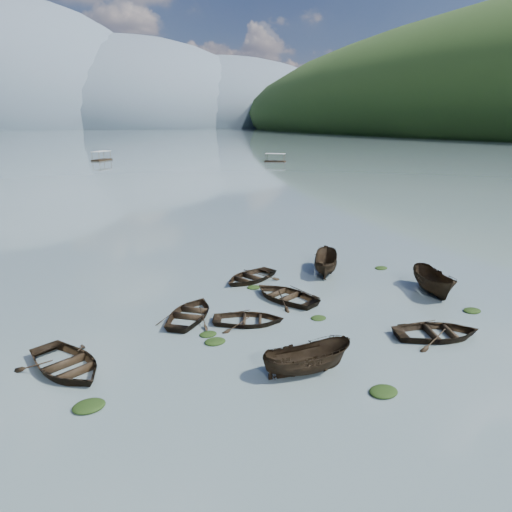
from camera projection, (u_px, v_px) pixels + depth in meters
name	position (u px, v px, depth m)	size (l,w,h in m)	color
ground_plane	(366.00, 367.00, 20.51)	(2400.00, 2400.00, 0.00)	slate
haze_mtn_b	(10.00, 128.00, 782.38)	(520.00, 520.00, 340.00)	#475666
haze_mtn_c	(129.00, 127.00, 861.75)	(520.00, 520.00, 260.00)	#475666
haze_mtn_d	(219.00, 127.00, 933.19)	(520.00, 520.00, 220.00)	#475666
rowboat_0	(67.00, 370.00, 20.28)	(3.39, 4.75, 0.98)	black
rowboat_1	(191.00, 317.00, 25.73)	(3.10, 4.33, 0.90)	black
rowboat_2	(306.00, 373.00, 20.08)	(1.56, 4.15, 1.60)	black
rowboat_3	(285.00, 299.00, 28.41)	(3.25, 4.56, 0.94)	black
rowboat_4	(437.00, 337.00, 23.39)	(3.17, 4.44, 0.92)	black
rowboat_5	(432.00, 293.00, 29.44)	(1.71, 4.56, 1.76)	black
rowboat_6	(249.00, 323.00, 25.00)	(2.79, 3.90, 0.81)	black
rowboat_7	(250.00, 280.00, 31.77)	(3.08, 4.31, 0.89)	black
rowboat_8	(325.00, 272.00, 33.40)	(1.66, 4.42, 1.71)	black
weed_clump_0	(89.00, 408.00, 17.61)	(1.25, 1.02, 0.27)	black
weed_clump_1	(208.00, 335.00, 23.62)	(0.92, 0.73, 0.20)	black
weed_clump_2	(383.00, 393.00, 18.56)	(1.23, 0.99, 0.27)	black
weed_clump_3	(254.00, 288.00, 30.28)	(0.89, 0.75, 0.20)	black
weed_clump_4	(472.00, 311.00, 26.54)	(1.07, 0.85, 0.22)	black
weed_clump_5	(215.00, 343.00, 22.81)	(1.08, 0.87, 0.23)	black
weed_clump_6	(318.00, 319.00, 25.58)	(0.89, 0.74, 0.19)	black
weed_clump_7	(381.00, 269.00, 34.27)	(0.99, 0.79, 0.22)	black
pontoon_centre	(102.00, 161.00, 128.73)	(2.73, 6.54, 2.51)	black
pontoon_right	(275.00, 162.00, 124.64)	(2.35, 5.64, 2.16)	black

